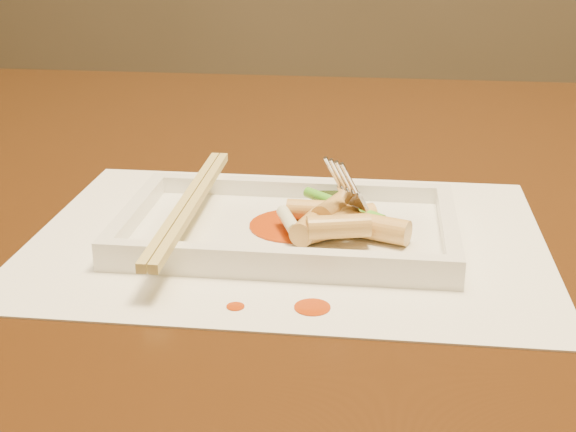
# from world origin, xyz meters

# --- Properties ---
(table) EXTENTS (1.40, 0.90, 0.75)m
(table) POSITION_xyz_m (0.00, 0.00, 0.65)
(table) COLOR black
(table) RESTS_ON ground
(placemat) EXTENTS (0.40, 0.30, 0.00)m
(placemat) POSITION_xyz_m (0.10, -0.18, 0.75)
(placemat) COLOR white
(placemat) RESTS_ON table
(sauce_splatter_a) EXTENTS (0.02, 0.02, 0.00)m
(sauce_splatter_a) POSITION_xyz_m (0.13, -0.29, 0.75)
(sauce_splatter_a) COLOR #B33405
(sauce_splatter_a) RESTS_ON placemat
(sauce_splatter_b) EXTENTS (0.01, 0.01, 0.00)m
(sauce_splatter_b) POSITION_xyz_m (0.08, -0.30, 0.75)
(sauce_splatter_b) COLOR #B33405
(sauce_splatter_b) RESTS_ON placemat
(plate_base) EXTENTS (0.26, 0.16, 0.01)m
(plate_base) POSITION_xyz_m (0.10, -0.18, 0.76)
(plate_base) COLOR white
(plate_base) RESTS_ON placemat
(plate_rim_far) EXTENTS (0.26, 0.01, 0.01)m
(plate_rim_far) POSITION_xyz_m (0.10, -0.11, 0.77)
(plate_rim_far) COLOR white
(plate_rim_far) RESTS_ON plate_base
(plate_rim_near) EXTENTS (0.26, 0.01, 0.01)m
(plate_rim_near) POSITION_xyz_m (0.10, -0.25, 0.77)
(plate_rim_near) COLOR white
(plate_rim_near) RESTS_ON plate_base
(plate_rim_left) EXTENTS (0.01, 0.14, 0.01)m
(plate_rim_left) POSITION_xyz_m (-0.02, -0.18, 0.77)
(plate_rim_left) COLOR white
(plate_rim_left) RESTS_ON plate_base
(plate_rim_right) EXTENTS (0.01, 0.14, 0.01)m
(plate_rim_right) POSITION_xyz_m (0.22, -0.18, 0.77)
(plate_rim_right) COLOR white
(plate_rim_right) RESTS_ON plate_base
(veg_piece) EXTENTS (0.04, 0.03, 0.01)m
(veg_piece) POSITION_xyz_m (0.13, -0.14, 0.77)
(veg_piece) COLOR black
(veg_piece) RESTS_ON plate_base
(scallion_white) EXTENTS (0.02, 0.04, 0.01)m
(scallion_white) POSITION_xyz_m (0.10, -0.19, 0.77)
(scallion_white) COLOR #EAEACC
(scallion_white) RESTS_ON plate_base
(scallion_green) EXTENTS (0.07, 0.06, 0.01)m
(scallion_green) POSITION_xyz_m (0.14, -0.16, 0.77)
(scallion_green) COLOR #3B9C19
(scallion_green) RESTS_ON plate_base
(chopstick_a) EXTENTS (0.01, 0.25, 0.01)m
(chopstick_a) POSITION_xyz_m (0.02, -0.18, 0.78)
(chopstick_a) COLOR tan
(chopstick_a) RESTS_ON plate_rim_near
(chopstick_b) EXTENTS (0.01, 0.25, 0.01)m
(chopstick_b) POSITION_xyz_m (0.03, -0.18, 0.78)
(chopstick_b) COLOR tan
(chopstick_b) RESTS_ON plate_rim_near
(fork) EXTENTS (0.09, 0.10, 0.14)m
(fork) POSITION_xyz_m (0.17, -0.16, 0.83)
(fork) COLOR silver
(fork) RESTS_ON plate_base
(sauce_blob_0) EXTENTS (0.07, 0.07, 0.00)m
(sauce_blob_0) POSITION_xyz_m (0.10, -0.18, 0.76)
(sauce_blob_0) COLOR #B33405
(sauce_blob_0) RESTS_ON plate_base
(rice_cake_0) EXTENTS (0.05, 0.02, 0.02)m
(rice_cake_0) POSITION_xyz_m (0.12, -0.17, 0.77)
(rice_cake_0) COLOR #D7B564
(rice_cake_0) RESTS_ON plate_base
(rice_cake_1) EXTENTS (0.05, 0.04, 0.02)m
(rice_cake_1) POSITION_xyz_m (0.17, -0.20, 0.77)
(rice_cake_1) COLOR #D7B564
(rice_cake_1) RESTS_ON plate_base
(rice_cake_2) EXTENTS (0.04, 0.05, 0.02)m
(rice_cake_2) POSITION_xyz_m (0.14, -0.17, 0.78)
(rice_cake_2) COLOR #D7B564
(rice_cake_2) RESTS_ON plate_base
(rice_cake_3) EXTENTS (0.05, 0.04, 0.02)m
(rice_cake_3) POSITION_xyz_m (0.15, -0.18, 0.77)
(rice_cake_3) COLOR #D7B564
(rice_cake_3) RESTS_ON plate_base
(rice_cake_4) EXTENTS (0.03, 0.05, 0.02)m
(rice_cake_4) POSITION_xyz_m (0.12, -0.20, 0.77)
(rice_cake_4) COLOR #D7B564
(rice_cake_4) RESTS_ON plate_base
(rice_cake_5) EXTENTS (0.05, 0.03, 0.02)m
(rice_cake_5) POSITION_xyz_m (0.14, -0.21, 0.78)
(rice_cake_5) COLOR #D7B564
(rice_cake_5) RESTS_ON plate_base
(rice_cake_6) EXTENTS (0.04, 0.04, 0.02)m
(rice_cake_6) POSITION_xyz_m (0.13, -0.20, 0.77)
(rice_cake_6) COLOR #D7B564
(rice_cake_6) RESTS_ON plate_base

